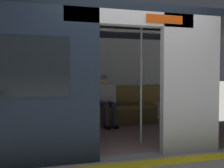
{
  "coord_description": "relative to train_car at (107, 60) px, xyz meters",
  "views": [
    {
      "loc": [
        1.15,
        3.26,
        1.2
      ],
      "look_at": [
        -0.06,
        -1.27,
        1.0
      ],
      "focal_mm": 38.87,
      "sensor_mm": 36.0,
      "label": 1
    }
  ],
  "objects": [
    {
      "name": "handbag",
      "position": [
        0.21,
        -1.11,
        -0.92
      ],
      "size": [
        0.26,
        0.15,
        0.17
      ],
      "color": "maroon",
      "rests_on": "bench_seat"
    },
    {
      "name": "book",
      "position": [
        -0.53,
        -1.12,
        -1.0
      ],
      "size": [
        0.24,
        0.27,
        0.03
      ],
      "primitive_type": "cube",
      "rotation": [
        0.0,
        0.0,
        0.54
      ],
      "color": "#26598C",
      "rests_on": "bench_seat"
    },
    {
      "name": "grab_pole_far",
      "position": [
        -0.47,
        0.57,
        -0.43
      ],
      "size": [
        0.04,
        0.04,
        2.06
      ],
      "primitive_type": "cylinder",
      "color": "silver",
      "rests_on": "ground_plane"
    },
    {
      "name": "ground_plane",
      "position": [
        -0.06,
        1.21,
        -1.46
      ],
      "size": [
        60.0,
        60.0,
        0.0
      ],
      "primitive_type": "plane",
      "color": "gray"
    },
    {
      "name": "train_car",
      "position": [
        0.0,
        0.0,
        0.0
      ],
      "size": [
        6.4,
        2.77,
        2.2
      ],
      "color": "silver",
      "rests_on": "ground_plane"
    },
    {
      "name": "person_seated",
      "position": [
        -0.21,
        -0.99,
        -0.79
      ],
      "size": [
        0.55,
        0.7,
        1.18
      ],
      "color": "silver",
      "rests_on": "ground_plane"
    },
    {
      "name": "platform_edge_strip",
      "position": [
        -0.06,
        1.51,
        -1.46
      ],
      "size": [
        8.0,
        0.24,
        0.01
      ],
      "primitive_type": "cube",
      "color": "yellow",
      "rests_on": "ground_plane"
    },
    {
      "name": "grab_pole_door",
      "position": [
        0.35,
        0.7,
        -0.43
      ],
      "size": [
        0.04,
        0.04,
        2.06
      ],
      "primitive_type": "cylinder",
      "color": "silver",
      "rests_on": "ground_plane"
    },
    {
      "name": "bench_seat",
      "position": [
        -0.06,
        -1.04,
        -1.11
      ],
      "size": [
        2.83,
        0.44,
        0.45
      ],
      "color": "olive",
      "rests_on": "ground_plane"
    }
  ]
}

